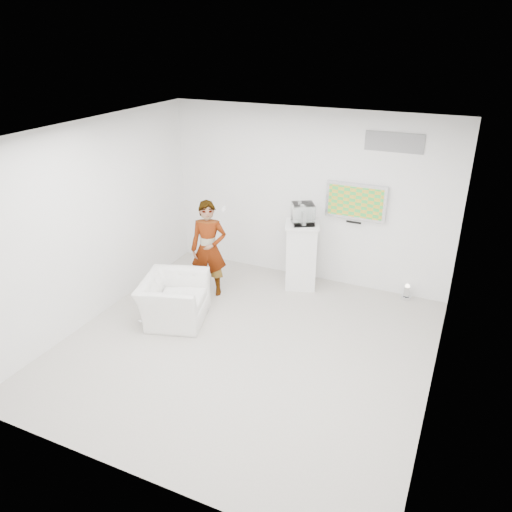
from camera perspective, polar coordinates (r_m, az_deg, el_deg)
name	(u,v)px	position (r m, az deg, el deg)	size (l,w,h in m)	color
room	(245,250)	(6.48, -1.29, 0.64)	(5.01, 5.01, 3.00)	#B6B0A7
tv	(356,201)	(8.38, 11.36, 6.14)	(1.00, 0.08, 0.60)	silver
logo_decal	(394,142)	(8.08, 15.53, 12.41)	(0.90, 0.02, 0.30)	gray
person	(209,249)	(8.26, -5.43, 0.81)	(0.60, 0.39, 1.64)	white
armchair	(174,299)	(7.78, -9.37, -4.91)	(1.05, 0.92, 0.68)	white
pedestal	(301,255)	(8.61, 5.20, 0.09)	(0.56, 0.56, 1.16)	white
floor_uplight	(407,292)	(8.70, 16.84, -3.96)	(0.17, 0.17, 0.26)	silver
vitrine	(303,214)	(8.33, 5.39, 4.82)	(0.35, 0.35, 0.35)	white
console	(303,217)	(8.35, 5.38, 4.44)	(0.05, 0.17, 0.23)	white
wii_remote	(224,209)	(8.13, -3.69, 5.42)	(0.04, 0.14, 0.04)	white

